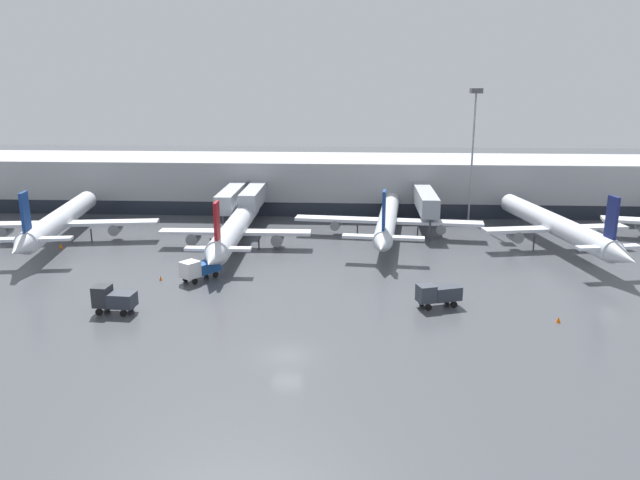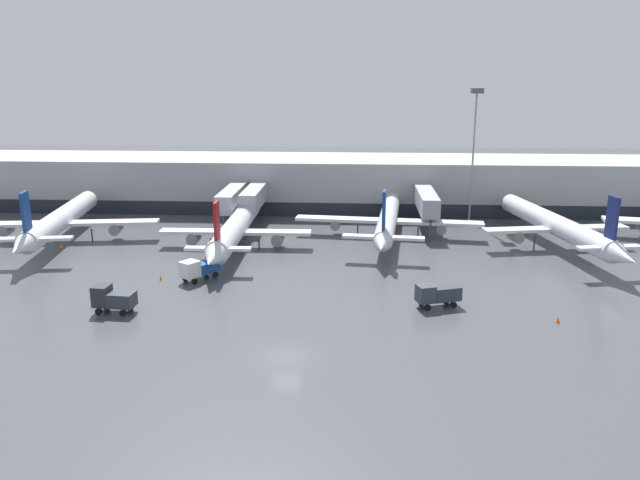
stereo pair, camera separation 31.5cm
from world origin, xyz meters
name	(u,v)px [view 2 (the right image)]	position (x,y,z in m)	size (l,w,h in m)	color
ground_plane	(286,356)	(0.00, 0.00, 0.00)	(320.00, 320.00, 0.00)	#424449
terminal_building	(324,183)	(-0.03, 61.78, 4.50)	(160.00, 31.10, 9.00)	#9EA0A5
parked_jet_0	(235,228)	(-10.85, 34.10, 2.75)	(21.05, 34.94, 8.85)	silver
parked_jet_1	(556,225)	(33.31, 36.08, 3.34)	(20.53, 36.28, 9.78)	silver
parked_jet_2	(388,218)	(10.60, 41.08, 2.91)	(27.71, 36.15, 9.28)	silver
parked_jet_5	(60,220)	(-36.61, 35.91, 3.15)	(27.75, 35.39, 9.46)	silver
service_truck_1	(199,268)	(-12.43, 19.78, 1.43)	(4.41, 5.17, 2.57)	#19478C
service_truck_2	(113,298)	(-18.57, 8.98, 1.53)	(4.28, 2.25, 2.81)	#2D333D
service_truck_3	(437,294)	(14.39, 12.52, 1.44)	(4.91, 3.08, 2.46)	#2D333D
traffic_cone_1	(61,245)	(-35.12, 32.43, 0.34)	(0.51, 0.51, 0.69)	orange
traffic_cone_2	(161,278)	(-16.97, 19.37, 0.28)	(0.36, 0.36, 0.57)	orange
traffic_cone_4	(558,320)	(25.61, 8.87, 0.28)	(0.49, 0.49, 0.57)	orange
apron_light_mast_1	(475,120)	(24.31, 51.64, 16.49)	(1.80, 1.80, 21.32)	gray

